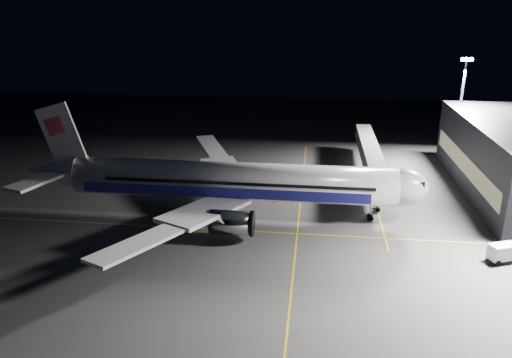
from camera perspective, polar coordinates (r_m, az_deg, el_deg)
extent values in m
plane|color=#4C4C4F|center=(76.42, -2.60, -3.94)|extent=(200.00, 200.00, 0.00)
cube|color=gold|center=(75.50, 4.93, -4.29)|extent=(0.25, 80.00, 0.01)
cube|color=gold|center=(71.04, -3.40, -5.83)|extent=(70.00, 0.25, 0.01)
cube|color=gold|center=(85.33, 13.28, -1.91)|extent=(0.25, 40.00, 0.01)
cylinder|color=silver|center=(74.49, -2.66, -0.19)|extent=(48.00, 5.60, 5.60)
ellipsoid|color=silver|center=(74.50, 15.86, -0.94)|extent=(8.96, 5.60, 5.60)
cube|color=black|center=(74.58, 17.68, -0.28)|extent=(2.20, 3.40, 0.90)
cone|color=silver|center=(83.84, -22.25, 0.81)|extent=(9.00, 5.49, 5.49)
cube|color=#212197|center=(77.54, -3.04, -0.11)|extent=(42.24, 0.25, 1.50)
cube|color=#212197|center=(72.41, -3.80, -1.56)|extent=(42.24, 0.25, 1.50)
cube|color=silver|center=(82.87, -3.44, 0.67)|extent=(11.36, 15.23, 1.53)
cube|color=silver|center=(68.22, -5.83, -3.61)|extent=(11.36, 15.23, 1.53)
cube|color=silver|center=(95.28, -5.07, 3.67)|extent=(8.57, 13.22, 1.31)
cube|color=silver|center=(58.36, -13.39, -7.26)|extent=(8.57, 13.22, 1.31)
cube|color=silver|center=(87.87, -20.41, 2.06)|extent=(6.20, 9.67, 0.45)
cube|color=silver|center=(79.26, -23.72, -0.19)|extent=(6.20, 9.67, 0.45)
cube|color=white|center=(81.20, -21.35, 4.70)|extent=(7.53, 0.40, 10.28)
cube|color=#D94A6D|center=(81.27, -21.97, 5.66)|extent=(3.22, 0.55, 3.22)
cylinder|color=#B7B7BF|center=(83.62, -0.80, 0.04)|extent=(5.60, 3.40, 3.40)
cylinder|color=#B7B7BF|center=(67.10, -2.89, -5.01)|extent=(5.60, 3.40, 3.40)
cylinder|color=#9999A0|center=(75.47, 12.96, -3.72)|extent=(0.26, 0.26, 2.50)
cylinder|color=black|center=(75.78, 12.91, -4.28)|extent=(0.90, 0.70, 0.90)
cylinder|color=#9999A0|center=(80.38, -4.22, -1.81)|extent=(0.26, 0.26, 2.50)
cylinder|color=#9999A0|center=(72.60, -5.52, -4.24)|extent=(0.26, 0.26, 2.50)
cylinder|color=black|center=(80.64, -4.21, -2.27)|extent=(1.10, 1.60, 1.10)
cylinder|color=black|center=(72.89, -5.50, -4.74)|extent=(1.10, 1.60, 1.10)
cube|color=#635F46|center=(90.43, 22.73, 1.63)|extent=(0.15, 36.00, 3.00)
cube|color=#B2B2B7|center=(93.37, 12.90, 2.94)|extent=(3.00, 33.90, 2.80)
cube|color=#B2B2B7|center=(78.36, 13.95, -0.31)|extent=(3.60, 3.20, 3.40)
cylinder|color=#9999A0|center=(79.41, 13.77, -2.38)|extent=(0.70, 0.70, 3.10)
cylinder|color=black|center=(79.02, 13.77, -3.43)|extent=(0.70, 0.30, 0.70)
cylinder|color=black|center=(80.67, 13.64, -2.94)|extent=(0.70, 0.30, 0.70)
cylinder|color=#59595E|center=(106.91, 22.23, 7.03)|extent=(0.44, 0.44, 20.00)
cube|color=#59595E|center=(105.45, 22.95, 12.49)|extent=(2.40, 0.50, 0.80)
cube|color=white|center=(105.12, 23.00, 12.47)|extent=(2.20, 0.15, 0.60)
cube|color=silver|center=(69.28, 26.38, -7.44)|extent=(3.85, 2.91, 1.90)
cylinder|color=black|center=(71.06, 26.53, -7.69)|extent=(0.72, 0.46, 0.69)
cylinder|color=black|center=(69.54, 25.02, -8.04)|extent=(0.72, 0.46, 0.69)
cylinder|color=black|center=(68.36, 25.98, -8.67)|extent=(0.72, 0.46, 0.69)
cube|color=black|center=(88.70, -6.08, -0.12)|extent=(2.95, 2.48, 1.15)
cube|color=black|center=(88.45, -6.10, 0.32)|extent=(1.39, 1.39, 0.63)
sphere|color=#FFF2CC|center=(87.84, -6.30, -0.33)|extent=(0.27, 0.27, 0.27)
sphere|color=#FFF2CC|center=(88.04, -5.64, -0.26)|extent=(0.27, 0.27, 0.27)
cylinder|color=black|center=(89.85, -5.60, -0.17)|extent=(0.67, 0.47, 0.63)
cylinder|color=black|center=(88.21, -5.35, -0.54)|extent=(0.67, 0.47, 0.63)
cylinder|color=black|center=(89.51, -6.78, -0.29)|extent=(0.67, 0.47, 0.63)
cylinder|color=black|center=(87.86, -6.55, -0.66)|extent=(0.67, 0.47, 0.63)
cone|color=#E05B09|center=(87.76, -1.77, -0.58)|extent=(0.38, 0.38, 0.57)
cone|color=#E05B09|center=(80.38, 2.23, -2.53)|extent=(0.34, 0.34, 0.52)
cone|color=#E05B09|center=(83.70, -7.29, -1.73)|extent=(0.41, 0.41, 0.61)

